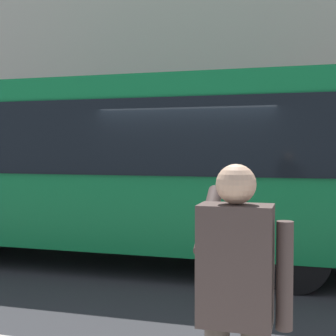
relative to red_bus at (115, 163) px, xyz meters
name	(u,v)px	position (x,y,z in m)	size (l,w,h in m)	color
ground_plane	(199,270)	(-1.55, 0.29, -1.68)	(60.00, 60.00, 0.00)	#2B2B2D
building_facade_far	(251,8)	(-1.56, -6.51, 4.30)	(28.00, 1.55, 12.00)	beige
red_bus	(115,163)	(0.00, 0.00, 0.00)	(9.05, 2.54, 3.08)	#0F7238
pedestrian_photographer	(236,293)	(-2.82, 5.11, -0.54)	(0.53, 0.52, 1.70)	#4C4238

